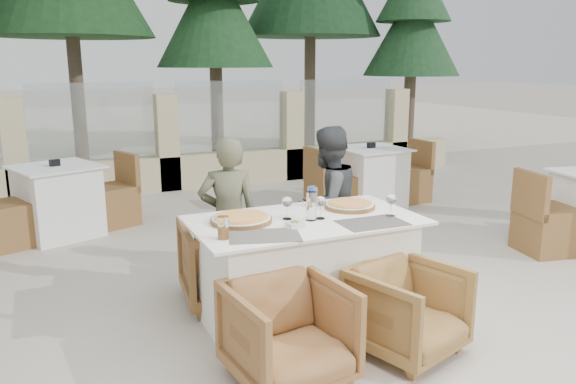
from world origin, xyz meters
name	(u,v)px	position (x,y,z in m)	size (l,w,h in m)	color
ground	(315,321)	(0.00, 0.00, 0.00)	(80.00, 80.00, 0.00)	beige
sand_patch	(101,126)	(0.00, 14.00, 0.01)	(30.00, 16.00, 0.01)	#EEE2C3
perimeter_wall_far	(167,136)	(0.00, 4.80, 0.80)	(10.00, 0.34, 1.60)	beige
pine_centre	(215,26)	(1.50, 7.20, 2.50)	(2.20, 2.20, 5.00)	#214D25
pine_far_right	(412,42)	(5.50, 6.50, 2.25)	(1.98, 1.98, 4.50)	#234E29
dining_table	(305,271)	(-0.06, 0.05, 0.39)	(1.60, 0.90, 0.77)	white
placemat_near_left	(264,236)	(-0.47, -0.21, 0.77)	(0.45, 0.30, 0.00)	#635E54
placemat_near_right	(373,223)	(0.31, -0.23, 0.77)	(0.45, 0.30, 0.00)	#555049
pizza_left	(241,218)	(-0.50, 0.15, 0.80)	(0.42, 0.42, 0.06)	orange
pizza_right	(350,205)	(0.37, 0.18, 0.79)	(0.38, 0.38, 0.05)	#E0571E
water_bottle	(311,203)	(-0.04, 0.00, 0.89)	(0.07, 0.07, 0.24)	#C2E5FF
wine_glass_centre	(287,207)	(-0.18, 0.09, 0.86)	(0.08, 0.08, 0.18)	silver
wine_glass_near	(321,206)	(0.04, 0.01, 0.86)	(0.08, 0.08, 0.18)	white
wine_glass_corner	(391,204)	(0.52, -0.14, 0.86)	(0.08, 0.08, 0.18)	white
beer_glass_left	(223,228)	(-0.72, -0.15, 0.84)	(0.07, 0.07, 0.14)	#C06F1B
beer_glass_right	(313,196)	(0.15, 0.36, 0.85)	(0.08, 0.08, 0.15)	#C4761B
olive_dish	(295,224)	(-0.21, -0.10, 0.79)	(0.11, 0.11, 0.04)	silver
armchair_far_left	(228,261)	(-0.45, 0.62, 0.33)	(0.69, 0.72, 0.65)	brown
armchair_far_right	(326,246)	(0.44, 0.66, 0.32)	(0.68, 0.70, 0.63)	olive
armchair_near_left	(289,333)	(-0.49, -0.62, 0.30)	(0.65, 0.66, 0.60)	#986537
armchair_near_right	(408,310)	(0.35, -0.63, 0.29)	(0.62, 0.64, 0.58)	olive
diner_left	(229,218)	(-0.41, 0.71, 0.65)	(0.47, 0.31, 1.29)	#5A5B42
diner_right	(327,204)	(0.48, 0.73, 0.66)	(0.64, 0.50, 1.33)	#3D4043
bg_table_a	(58,201)	(-1.58, 2.99, 0.39)	(1.64, 0.82, 0.77)	white
bg_table_b	(370,177)	(2.18, 2.72, 0.39)	(1.64, 0.82, 0.77)	white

